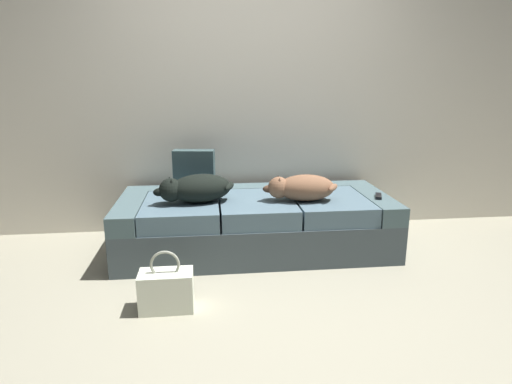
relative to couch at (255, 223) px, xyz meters
The scene contains 8 objects.
ground_plane 1.04m from the couch, 90.00° to the right, with size 10.00×10.00×0.00m, color #9E9881.
back_wall 1.33m from the couch, 90.00° to the left, with size 6.40×0.10×2.80m, color beige.
couch is the anchor object (origin of this frame).
dog_dark 0.59m from the couch, 165.72° to the right, with size 0.62×0.36×0.22m.
dog_tan 0.50m from the couch, 25.06° to the right, with size 0.60×0.28×0.20m.
tv_remote 1.01m from the couch, ahead, with size 0.04×0.15×0.02m, color black.
throw_pillow 0.68m from the couch, 150.92° to the left, with size 0.34×0.12×0.34m, color #354A4B.
handbag 1.12m from the couch, 125.12° to the right, with size 0.32×0.18×0.38m.
Camera 1 is at (-0.37, -2.30, 1.35)m, focal length 30.29 mm.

